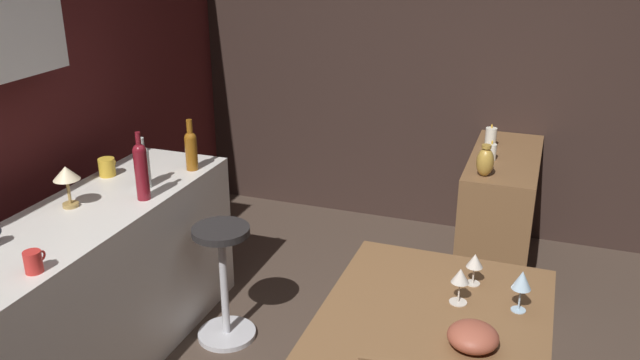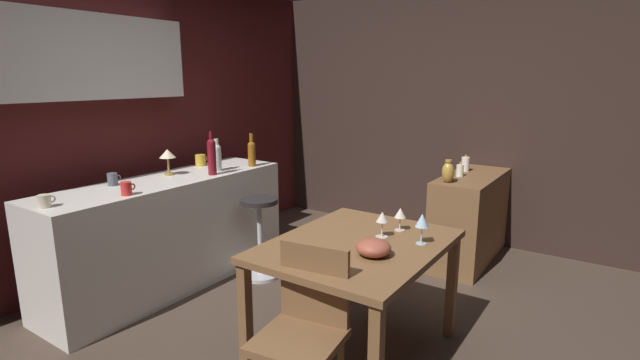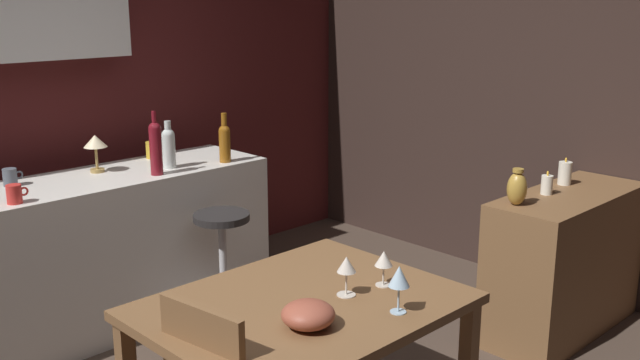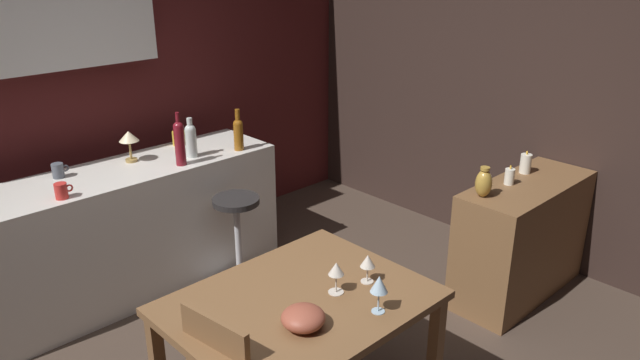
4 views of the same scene
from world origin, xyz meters
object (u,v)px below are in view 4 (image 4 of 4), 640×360
at_px(wine_glass_right, 336,270).
at_px(wine_bottle_clear, 191,139).
at_px(cup_slate, 58,171).
at_px(wine_glass_left, 368,262).
at_px(counter_lamp, 129,139).
at_px(cup_red, 61,191).
at_px(cup_mustard, 179,138).
at_px(fruit_bowl, 303,318).
at_px(pillar_candle_short, 526,164).
at_px(pillar_candle_tall, 509,177).
at_px(wine_bottle_amber, 238,132).
at_px(wine_glass_center, 379,285).
at_px(wine_bottle_ruby, 179,141).
at_px(bar_stool, 238,241).
at_px(dining_table, 300,315).
at_px(sideboard_cabinet, 521,239).
at_px(vase_brass, 484,183).

distance_m(wine_glass_right, wine_bottle_clear, 1.81).
bearing_deg(cup_slate, wine_glass_left, -71.61).
relative_size(wine_glass_left, counter_lamp, 0.68).
distance_m(cup_red, cup_mustard, 1.11).
distance_m(fruit_bowl, pillar_candle_short, 2.25).
distance_m(fruit_bowl, cup_red, 1.79).
height_order(wine_glass_right, pillar_candle_tall, pillar_candle_tall).
relative_size(wine_bottle_amber, wine_bottle_clear, 1.08).
relative_size(wine_glass_center, cup_red, 1.71).
relative_size(cup_red, cup_mustard, 0.85).
distance_m(wine_bottle_ruby, cup_red, 0.82).
xyz_separation_m(wine_bottle_amber, cup_mustard, (-0.25, 0.40, -0.08)).
relative_size(bar_stool, cup_slate, 6.46).
bearing_deg(cup_red, pillar_candle_tall, -35.03).
bearing_deg(wine_bottle_amber, wine_glass_right, -111.93).
bearing_deg(cup_red, cup_mustard, 21.59).
bearing_deg(dining_table, bar_stool, 66.23).
height_order(wine_bottle_clear, pillar_candle_short, wine_bottle_clear).
relative_size(bar_stool, counter_lamp, 3.20).
bearing_deg(cup_mustard, wine_bottle_clear, -104.66).
xyz_separation_m(wine_glass_right, wine_bottle_clear, (0.34, 1.77, 0.17)).
relative_size(wine_bottle_ruby, pillar_candle_tall, 2.75).
xyz_separation_m(bar_stool, cup_slate, (-0.89, 0.66, 0.58)).
distance_m(dining_table, bar_stool, 1.41).
height_order(wine_bottle_clear, pillar_candle_tall, wine_bottle_clear).
height_order(dining_table, bar_stool, dining_table).
relative_size(wine_bottle_ruby, cup_mustard, 2.87).
distance_m(sideboard_cabinet, pillar_candle_tall, 0.48).
relative_size(fruit_bowl, vase_brass, 0.99).
xyz_separation_m(wine_glass_left, wine_bottle_amber, (0.49, 1.70, 0.18)).
bearing_deg(dining_table, vase_brass, -0.61).
bearing_deg(pillar_candle_short, pillar_candle_tall, -172.81).
bearing_deg(fruit_bowl, wine_glass_right, 18.23).
xyz_separation_m(wine_glass_left, cup_slate, (-0.68, 2.04, 0.10)).
xyz_separation_m(wine_glass_center, pillar_candle_short, (1.91, 0.33, 0.01)).
distance_m(sideboard_cabinet, fruit_bowl, 2.11).
xyz_separation_m(wine_bottle_ruby, cup_red, (-0.81, -0.02, -0.12)).
bearing_deg(wine_glass_center, vase_brass, 12.90).
bearing_deg(wine_glass_center, wine_bottle_clear, 81.12).
bearing_deg(wine_bottle_clear, dining_table, -106.64).
xyz_separation_m(wine_glass_left, wine_bottle_ruby, (0.02, 1.71, 0.22)).
height_order(sideboard_cabinet, vase_brass, vase_brass).
relative_size(wine_glass_center, wine_bottle_ruby, 0.51).
bearing_deg(cup_slate, wine_bottle_clear, -16.05).
distance_m(wine_glass_right, cup_mustard, 2.11).
distance_m(sideboard_cabinet, cup_red, 2.98).
relative_size(wine_glass_center, pillar_candle_tall, 1.39).
bearing_deg(wine_bottle_ruby, pillar_candle_tall, -47.79).
distance_m(wine_bottle_amber, cup_mustard, 0.48).
bearing_deg(wine_bottle_amber, wine_bottle_clear, 162.37).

